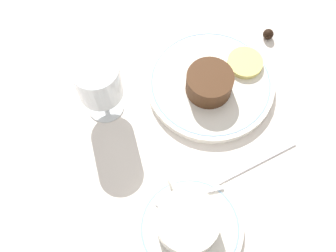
# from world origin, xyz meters

# --- Properties ---
(ground_plane) EXTENTS (3.00, 3.00, 0.00)m
(ground_plane) POSITION_xyz_m (0.00, 0.00, 0.00)
(ground_plane) COLOR white
(dinner_plate) EXTENTS (0.22, 0.22, 0.01)m
(dinner_plate) POSITION_xyz_m (0.01, -0.03, 0.01)
(dinner_plate) COLOR white
(dinner_plate) RESTS_ON ground_plane
(saucer) EXTENTS (0.16, 0.16, 0.01)m
(saucer) POSITION_xyz_m (-0.20, 0.10, 0.01)
(saucer) COLOR white
(saucer) RESTS_ON ground_plane
(coffee_cup) EXTENTS (0.12, 0.09, 0.05)m
(coffee_cup) POSITION_xyz_m (-0.20, 0.10, 0.04)
(coffee_cup) COLOR white
(coffee_cup) RESTS_ON saucer
(spoon) EXTENTS (0.03, 0.11, 0.00)m
(spoon) POSITION_xyz_m (-0.16, 0.09, 0.01)
(spoon) COLOR silver
(spoon) RESTS_ON saucer
(wine_glass) EXTENTS (0.07, 0.07, 0.12)m
(wine_glass) POSITION_xyz_m (0.04, 0.15, 0.08)
(wine_glass) COLOR silver
(wine_glass) RESTS_ON ground_plane
(fork) EXTENTS (0.03, 0.20, 0.01)m
(fork) POSITION_xyz_m (-0.15, 0.01, 0.00)
(fork) COLOR silver
(fork) RESTS_ON ground_plane
(dessert_cake) EXTENTS (0.08, 0.08, 0.04)m
(dessert_cake) POSITION_xyz_m (0.00, -0.02, 0.03)
(dessert_cake) COLOR #4C2D19
(dessert_cake) RESTS_ON dinner_plate
(pineapple_slice) EXTENTS (0.06, 0.06, 0.01)m
(pineapple_slice) POSITION_xyz_m (0.02, -0.10, 0.02)
(pineapple_slice) COLOR #EFE075
(pineapple_slice) RESTS_ON dinner_plate
(chocolate_truffle) EXTENTS (0.02, 0.02, 0.02)m
(chocolate_truffle) POSITION_xyz_m (0.07, -0.17, 0.01)
(chocolate_truffle) COLOR black
(chocolate_truffle) RESTS_ON ground_plane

